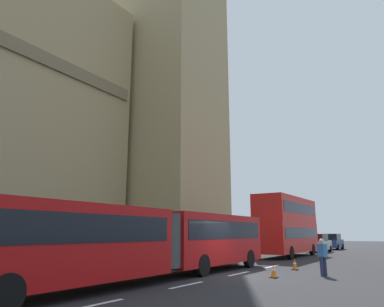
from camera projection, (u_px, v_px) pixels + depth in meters
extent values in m
plane|color=#262628|center=(232.00, 275.00, 16.71)|extent=(160.00, 160.00, 0.00)
cube|color=silver|center=(94.00, 305.00, 9.80)|extent=(2.20, 0.16, 0.01)
cube|color=silver|center=(187.00, 285.00, 13.56)|extent=(2.20, 0.16, 0.01)
cube|color=silver|center=(239.00, 274.00, 17.33)|extent=(2.20, 0.16, 0.01)
cube|color=silver|center=(273.00, 266.00, 21.09)|extent=(2.20, 0.16, 0.01)
cube|color=tan|center=(171.00, 47.00, 43.96)|extent=(10.43, 10.43, 48.86)
cube|color=#B20F0F|center=(209.00, 239.00, 19.17)|extent=(8.39, 2.50, 2.50)
cube|color=black|center=(208.00, 230.00, 19.27)|extent=(7.72, 2.54, 0.90)
cube|color=#B20F0F|center=(65.00, 243.00, 11.56)|extent=(8.39, 2.50, 2.50)
cube|color=black|center=(66.00, 228.00, 11.66)|extent=(7.72, 2.54, 0.90)
cylinder|color=#3F3F3F|center=(154.00, 240.00, 15.37)|extent=(2.38, 2.38, 2.25)
cylinder|color=black|center=(249.00, 259.00, 20.51)|extent=(1.00, 0.30, 1.00)
cylinder|color=black|center=(202.00, 265.00, 16.26)|extent=(1.00, 0.30, 1.00)
cylinder|color=black|center=(4.00, 294.00, 8.66)|extent=(1.00, 0.30, 1.00)
cube|color=red|center=(288.00, 237.00, 30.06)|extent=(9.72, 2.50, 2.40)
cube|color=#1E232D|center=(288.00, 233.00, 30.14)|extent=(8.75, 2.54, 0.84)
cube|color=red|center=(286.00, 210.00, 30.56)|extent=(9.52, 2.50, 2.10)
cube|color=#1E232D|center=(286.00, 209.00, 30.58)|extent=(8.75, 2.54, 0.84)
cylinder|color=black|center=(312.00, 249.00, 31.77)|extent=(1.00, 0.30, 1.00)
cylinder|color=black|center=(290.00, 253.00, 26.68)|extent=(1.00, 0.30, 1.00)
cube|color=#B7B7BC|center=(318.00, 245.00, 36.89)|extent=(4.40, 1.80, 0.90)
cube|color=black|center=(317.00, 237.00, 36.90)|extent=(2.46, 1.66, 0.70)
cylinder|color=black|center=(330.00, 249.00, 37.52)|extent=(0.64, 0.30, 0.64)
cylinder|color=black|center=(323.00, 250.00, 35.22)|extent=(0.64, 0.30, 0.64)
cube|color=navy|center=(333.00, 243.00, 43.00)|extent=(4.40, 1.80, 0.90)
cube|color=black|center=(332.00, 237.00, 43.01)|extent=(2.46, 1.66, 0.70)
cylinder|color=black|center=(342.00, 246.00, 43.64)|extent=(0.64, 0.30, 0.64)
cylinder|color=black|center=(338.00, 247.00, 41.34)|extent=(0.64, 0.30, 0.64)
cube|color=black|center=(274.00, 277.00, 15.82)|extent=(0.36, 0.36, 0.03)
cone|color=orange|center=(274.00, 271.00, 15.88)|extent=(0.28, 0.28, 0.55)
cylinder|color=white|center=(274.00, 270.00, 15.89)|extent=(0.17, 0.17, 0.08)
cube|color=black|center=(295.00, 270.00, 19.20)|extent=(0.36, 0.36, 0.03)
cone|color=orange|center=(295.00, 264.00, 19.26)|extent=(0.28, 0.28, 0.55)
cylinder|color=white|center=(295.00, 263.00, 19.27)|extent=(0.17, 0.17, 0.08)
cube|color=black|center=(323.00, 263.00, 23.26)|extent=(0.36, 0.36, 0.03)
cone|color=orange|center=(322.00, 259.00, 23.32)|extent=(0.28, 0.28, 0.55)
cylinder|color=white|center=(322.00, 258.00, 23.33)|extent=(0.17, 0.17, 0.08)
cylinder|color=#262D4C|center=(322.00, 267.00, 16.40)|extent=(0.16, 0.16, 0.86)
cylinder|color=#262D4C|center=(325.00, 266.00, 16.49)|extent=(0.16, 0.16, 0.86)
cube|color=#3372B2|center=(322.00, 250.00, 16.61)|extent=(0.41, 0.47, 0.60)
sphere|color=beige|center=(321.00, 241.00, 16.70)|extent=(0.22, 0.22, 0.22)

